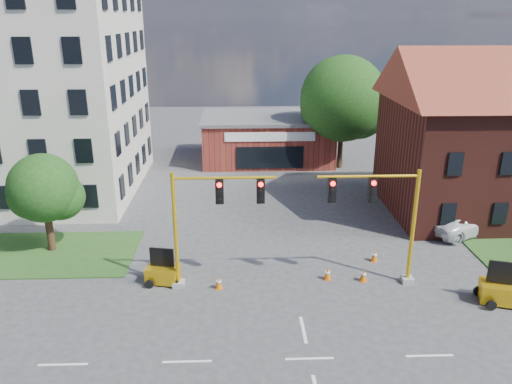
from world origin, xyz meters
TOP-DOWN VIEW (x-y plane):
  - ground at (0.00, 0.00)m, footprint 120.00×120.00m
  - office_block at (-20.00, 21.90)m, footprint 18.40×15.40m
  - brick_shop at (0.00, 29.98)m, footprint 12.40×8.40m
  - tree_large at (6.89, 27.08)m, footprint 7.98×7.60m
  - tree_nw_front at (-13.80, 10.58)m, footprint 4.18×3.98m
  - signal_mast_west at (-4.36, 6.00)m, footprint 5.30×0.60m
  - signal_mast_east at (4.36, 6.00)m, footprint 5.30×0.60m
  - trailer_west at (-6.84, 6.47)m, footprint 1.85×1.42m
  - trailer_east at (9.85, 3.89)m, footprint 2.14×1.74m
  - cone_a at (-3.90, 5.73)m, footprint 0.40×0.40m
  - cone_b at (1.85, 6.45)m, footprint 0.40×0.40m
  - cone_c at (3.73, 6.20)m, footprint 0.40×0.40m
  - cone_d at (4.88, 8.43)m, footprint 0.40×0.40m
  - pickup_white at (11.82, 12.20)m, footprint 6.18×4.57m

SIDE VIEW (x-z plane):
  - ground at x=0.00m, z-range 0.00..0.00m
  - cone_a at x=-3.90m, z-range -0.01..0.69m
  - cone_b at x=1.85m, z-range -0.01..0.69m
  - cone_c at x=3.73m, z-range -0.01..0.69m
  - cone_d at x=4.88m, z-range -0.01..0.69m
  - trailer_west at x=-6.84m, z-range -0.35..1.53m
  - trailer_east at x=9.85m, z-range -0.39..1.71m
  - pickup_white at x=11.82m, z-range 0.00..1.56m
  - brick_shop at x=0.00m, z-range 0.01..4.31m
  - tree_nw_front at x=-13.80m, z-range 0.81..6.76m
  - signal_mast_west at x=-4.36m, z-range 0.82..7.02m
  - signal_mast_east at x=4.36m, z-range 0.82..7.02m
  - tree_large at x=6.89m, z-range 1.00..11.13m
  - office_block at x=-20.00m, z-range 0.01..20.61m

